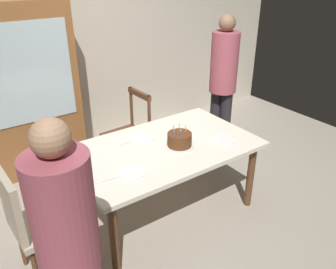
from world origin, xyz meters
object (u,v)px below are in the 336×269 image
(plate_far_side, at_px, (142,138))
(plate_near_guest, at_px, (222,140))
(chair_upholstered, at_px, (32,220))
(china_cabinet, at_px, (25,92))
(person_celebrant, at_px, (69,246))
(chair_spindle_back, at_px, (128,135))
(plate_near_celebrant, at_px, (132,173))
(person_guest, at_px, (223,79))
(birthday_cake, at_px, (180,140))
(dining_table, at_px, (164,153))

(plate_far_side, bearing_deg, plate_near_guest, -38.23)
(chair_upholstered, height_order, china_cabinet, china_cabinet)
(person_celebrant, relative_size, china_cabinet, 0.87)
(chair_spindle_back, distance_m, person_celebrant, 2.24)
(plate_near_celebrant, distance_m, china_cabinet, 1.83)
(plate_far_side, relative_size, person_guest, 0.13)
(plate_near_guest, bearing_deg, person_celebrant, -158.37)
(chair_upholstered, distance_m, person_guest, 2.61)
(plate_near_celebrant, height_order, plate_near_guest, same)
(birthday_cake, bearing_deg, dining_table, 140.05)
(chair_upholstered, xyz_separation_m, china_cabinet, (0.47, 1.64, 0.42))
(plate_near_celebrant, xyz_separation_m, china_cabinet, (-0.30, 1.79, 0.22))
(chair_upholstered, xyz_separation_m, person_guest, (2.48, 0.65, 0.45))
(plate_far_side, height_order, chair_spindle_back, chair_spindle_back)
(chair_upholstered, distance_m, person_celebrant, 0.93)
(dining_table, relative_size, plate_near_celebrant, 7.70)
(chair_spindle_back, xyz_separation_m, chair_upholstered, (-1.33, -0.92, 0.07))
(dining_table, xyz_separation_m, person_celebrant, (-1.22, -0.92, 0.29))
(person_celebrant, distance_m, china_cabinet, 2.52)
(birthday_cake, bearing_deg, plate_near_celebrant, -166.34)
(birthday_cake, bearing_deg, person_celebrant, -148.17)
(plate_far_side, bearing_deg, plate_near_celebrant, -129.22)
(birthday_cake, relative_size, chair_upholstered, 0.29)
(birthday_cake, height_order, person_guest, person_guest)
(chair_spindle_back, bearing_deg, person_celebrant, -126.67)
(chair_spindle_back, bearing_deg, plate_near_celebrant, -117.47)
(chair_spindle_back, distance_m, chair_upholstered, 1.62)
(china_cabinet, bearing_deg, person_guest, -26.15)
(dining_table, xyz_separation_m, china_cabinet, (-0.77, 1.56, 0.30))
(chair_upholstered, relative_size, person_celebrant, 0.58)
(plate_near_celebrant, xyz_separation_m, person_celebrant, (-0.75, -0.68, 0.20))
(person_celebrant, bearing_deg, plate_near_celebrant, 42.34)
(birthday_cake, relative_size, plate_far_side, 1.27)
(plate_far_side, distance_m, chair_spindle_back, 0.69)
(china_cabinet, bearing_deg, person_celebrant, -100.23)
(plate_near_celebrant, height_order, plate_far_side, same)
(plate_near_celebrant, bearing_deg, chair_upholstered, 168.90)
(birthday_cake, xyz_separation_m, plate_near_guest, (0.40, -0.14, -0.06))
(chair_spindle_back, bearing_deg, china_cabinet, 140.27)
(dining_table, relative_size, chair_spindle_back, 1.78)
(birthday_cake, height_order, chair_upholstered, chair_upholstered)
(chair_spindle_back, height_order, china_cabinet, china_cabinet)
(plate_near_celebrant, relative_size, plate_near_guest, 1.00)
(chair_spindle_back, distance_m, china_cabinet, 1.23)
(plate_near_celebrant, height_order, china_cabinet, china_cabinet)
(china_cabinet, bearing_deg, chair_upholstered, -105.88)
(plate_far_side, bearing_deg, chair_spindle_back, 73.72)
(person_guest, relative_size, china_cabinet, 0.91)
(china_cabinet, bearing_deg, dining_table, -63.70)
(plate_near_guest, bearing_deg, birthday_cake, 160.53)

